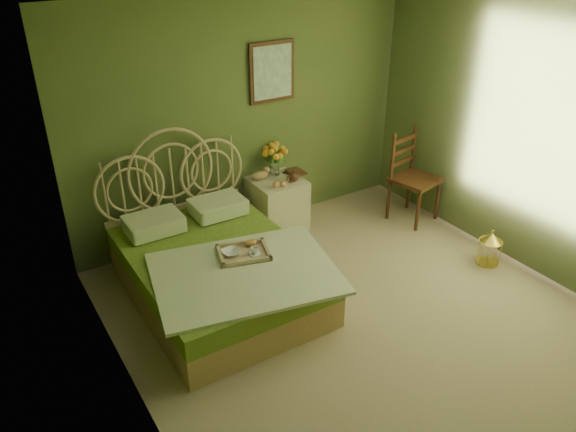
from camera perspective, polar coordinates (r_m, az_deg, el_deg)
floor at (r=5.12m, az=8.45°, el=-11.11°), size 4.50×4.50×0.00m
ceiling at (r=4.02m, az=11.18°, el=18.89°), size 4.50×4.50×0.00m
wall_back at (r=6.14m, az=-4.34°, el=9.97°), size 4.00×0.00×4.00m
wall_left at (r=3.56m, az=-15.65°, el=-5.59°), size 0.00×4.50×4.50m
wall_right at (r=5.85m, az=24.71°, el=6.49°), size 0.00×4.50×4.50m
wall_art at (r=6.14m, az=-1.63°, el=14.42°), size 0.54×0.04×0.64m
bed at (r=5.33m, az=-7.34°, el=-5.19°), size 1.76×2.22×1.37m
nightstand at (r=6.39m, az=-1.14°, el=1.75°), size 0.55×0.55×1.04m
chair at (r=6.70m, az=12.37°, el=4.57°), size 0.57×0.57×1.08m
birdcage at (r=6.18m, az=19.79°, el=-3.14°), size 0.23×0.23×0.35m
book_lower at (r=6.37m, az=0.15°, el=4.18°), size 0.22×0.24×0.02m
book_upper at (r=6.36m, az=0.15°, el=4.36°), size 0.19×0.25×0.02m
cereal_bowl at (r=5.07m, az=-5.80°, el=-3.70°), size 0.17×0.17×0.04m
coffee_cup at (r=5.04m, az=-3.42°, el=-3.57°), size 0.08×0.08×0.07m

